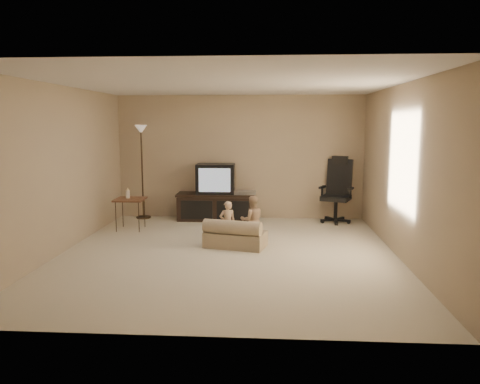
{
  "coord_description": "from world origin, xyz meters",
  "views": [
    {
      "loc": [
        0.63,
        -6.77,
        1.94
      ],
      "look_at": [
        0.14,
        0.6,
        0.85
      ],
      "focal_mm": 35.0,
      "sensor_mm": 36.0,
      "label": 1
    }
  ],
  "objects_px": {
    "tv_stand": "(216,197)",
    "toddler_left": "(227,223)",
    "office_chair": "(337,199)",
    "toddler_right": "(252,220)",
    "side_table": "(130,199)",
    "floor_lamp": "(142,151)",
    "child_sofa": "(235,236)"
  },
  "relations": [
    {
      "from": "tv_stand",
      "to": "toddler_left",
      "type": "height_order",
      "value": "tv_stand"
    },
    {
      "from": "tv_stand",
      "to": "office_chair",
      "type": "relative_size",
      "value": 1.23
    },
    {
      "from": "toddler_left",
      "to": "toddler_right",
      "type": "xyz_separation_m",
      "value": [
        0.39,
        0.1,
        0.04
      ]
    },
    {
      "from": "toddler_left",
      "to": "toddler_right",
      "type": "height_order",
      "value": "toddler_right"
    },
    {
      "from": "tv_stand",
      "to": "office_chair",
      "type": "bearing_deg",
      "value": -2.7
    },
    {
      "from": "office_chair",
      "to": "toddler_left",
      "type": "distance_m",
      "value": 2.76
    },
    {
      "from": "office_chair",
      "to": "side_table",
      "type": "xyz_separation_m",
      "value": [
        -3.87,
        -0.92,
        0.09
      ]
    },
    {
      "from": "floor_lamp",
      "to": "toddler_right",
      "type": "distance_m",
      "value": 3.18
    },
    {
      "from": "toddler_right",
      "to": "office_chair",
      "type": "bearing_deg",
      "value": -145.17
    },
    {
      "from": "side_table",
      "to": "floor_lamp",
      "type": "bearing_deg",
      "value": 92.6
    },
    {
      "from": "office_chair",
      "to": "floor_lamp",
      "type": "relative_size",
      "value": 0.68
    },
    {
      "from": "toddler_left",
      "to": "toddler_right",
      "type": "distance_m",
      "value": 0.4
    },
    {
      "from": "floor_lamp",
      "to": "child_sofa",
      "type": "xyz_separation_m",
      "value": [
        2.05,
        -2.18,
        -1.2
      ]
    },
    {
      "from": "toddler_right",
      "to": "child_sofa",
      "type": "bearing_deg",
      "value": 28.8
    },
    {
      "from": "office_chair",
      "to": "toddler_right",
      "type": "height_order",
      "value": "office_chair"
    },
    {
      "from": "floor_lamp",
      "to": "toddler_left",
      "type": "distance_m",
      "value": 2.99
    },
    {
      "from": "tv_stand",
      "to": "office_chair",
      "type": "height_order",
      "value": "office_chair"
    },
    {
      "from": "office_chair",
      "to": "floor_lamp",
      "type": "height_order",
      "value": "floor_lamp"
    },
    {
      "from": "office_chair",
      "to": "toddler_right",
      "type": "xyz_separation_m",
      "value": [
        -1.6,
        -1.81,
        -0.07
      ]
    },
    {
      "from": "tv_stand",
      "to": "side_table",
      "type": "xyz_separation_m",
      "value": [
        -1.47,
        -0.99,
        0.09
      ]
    },
    {
      "from": "tv_stand",
      "to": "toddler_left",
      "type": "distance_m",
      "value": 2.02
    },
    {
      "from": "tv_stand",
      "to": "child_sofa",
      "type": "relative_size",
      "value": 1.56
    },
    {
      "from": "child_sofa",
      "to": "side_table",
      "type": "bearing_deg",
      "value": 164.48
    },
    {
      "from": "side_table",
      "to": "child_sofa",
      "type": "distance_m",
      "value": 2.33
    },
    {
      "from": "toddler_left",
      "to": "child_sofa",
      "type": "bearing_deg",
      "value": 112.21
    },
    {
      "from": "floor_lamp",
      "to": "toddler_right",
      "type": "relative_size",
      "value": 2.42
    },
    {
      "from": "side_table",
      "to": "floor_lamp",
      "type": "xyz_separation_m",
      "value": [
        -0.05,
        1.05,
        0.83
      ]
    },
    {
      "from": "tv_stand",
      "to": "toddler_right",
      "type": "bearing_deg",
      "value": -68.11
    },
    {
      "from": "tv_stand",
      "to": "floor_lamp",
      "type": "relative_size",
      "value": 0.84
    },
    {
      "from": "tv_stand",
      "to": "child_sofa",
      "type": "distance_m",
      "value": 2.2
    },
    {
      "from": "office_chair",
      "to": "floor_lamp",
      "type": "distance_m",
      "value": 4.03
    },
    {
      "from": "office_chair",
      "to": "child_sofa",
      "type": "bearing_deg",
      "value": -110.75
    }
  ]
}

